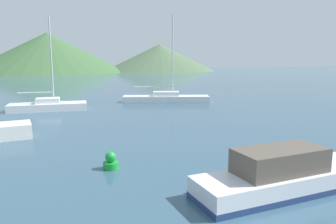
{
  "coord_description": "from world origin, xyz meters",
  "views": [
    {
      "loc": [
        -4.34,
        -4.08,
        4.39
      ],
      "look_at": [
        0.71,
        14.0,
        1.2
      ],
      "focal_mm": 35.0,
      "sensor_mm": 36.0,
      "label": 1
    }
  ],
  "objects": [
    {
      "name": "hill_west",
      "position": [
        -12.04,
        97.78,
        5.61
      ],
      "size": [
        44.03,
        44.03,
        11.22
      ],
      "color": "#3D6038",
      "rests_on": "ground_plane"
    },
    {
      "name": "sailboat_middle",
      "position": [
        4.01,
        26.56,
        0.41
      ],
      "size": [
        8.5,
        3.63,
        8.32
      ],
      "rotation": [
        0.0,
        0.0,
        -0.24
      ],
      "color": "white",
      "rests_on": "ground_plane"
    },
    {
      "name": "buoy_marker",
      "position": [
        -3.19,
        8.47,
        0.29
      ],
      "size": [
        0.6,
        0.6,
        0.69
      ],
      "color": "green",
      "rests_on": "ground_plane"
    },
    {
      "name": "sailboat_inner",
      "position": [
        -6.7,
        24.16,
        0.42
      ],
      "size": [
        6.13,
        1.94,
        7.57
      ],
      "rotation": [
        0.0,
        0.0,
        0.01
      ],
      "color": "white",
      "rests_on": "ground_plane"
    },
    {
      "name": "hill_central",
      "position": [
        21.34,
        98.03,
        4.1
      ],
      "size": [
        34.59,
        34.59,
        8.2
      ],
      "color": "#4C6647",
      "rests_on": "ground_plane"
    },
    {
      "name": "motorboat_near",
      "position": [
        3.03,
        4.84,
        0.46
      ],
      "size": [
        8.21,
        2.82,
        1.97
      ],
      "rotation": [
        0.0,
        0.0,
        0.14
      ],
      "color": "silver",
      "rests_on": "ground_plane"
    }
  ]
}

